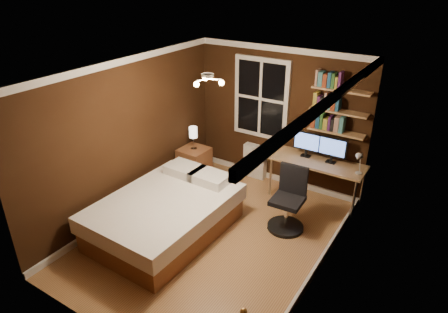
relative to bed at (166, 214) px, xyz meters
The scene contains 24 objects.
floor 0.79m from the bed, 23.93° to the left, with size 4.20×4.20×0.00m, color brown.
wall_back 2.66m from the bed, 74.45° to the left, with size 3.20×0.04×2.50m, color black.
wall_left 1.36m from the bed, 162.42° to the left, with size 0.04×4.20×2.50m, color black.
wall_right 2.47m from the bed, ahead, with size 0.04×4.20×2.50m, color black.
ceiling 2.31m from the bed, 23.93° to the left, with size 3.20×4.20×0.02m, color white.
window 2.68m from the bed, 82.36° to the left, with size 1.06×0.06×1.46m, color silver.
door 2.68m from the bed, 29.07° to the right, with size 0.03×0.82×2.05m, color black, non-canonical shape.
door_knob 2.79m from the bed, 35.04° to the right, with size 0.06×0.06×0.06m, color gold.
ceiling_fixture 2.20m from the bed, 16.37° to the left, with size 0.44×0.44×0.18m, color beige, non-canonical shape.
bookshelf_lower 3.02m from the bed, 52.50° to the left, with size 0.92×0.22×0.03m, color #9B734B.
books_row_lower 3.06m from the bed, 52.50° to the left, with size 0.48×0.16×0.23m, color maroon, non-canonical shape.
bookshelf_middle 3.14m from the bed, 52.50° to the left, with size 0.92×0.22×0.03m, color #9B734B.
books_row_middle 3.20m from the bed, 52.50° to the left, with size 0.42×0.16×0.23m, color navy, non-canonical shape.
bookshelf_upper 3.30m from the bed, 52.50° to the left, with size 0.92×0.22×0.03m, color #9B734B.
books_row_upper 3.37m from the bed, 52.50° to the left, with size 0.42×0.16×0.23m, color #245122, non-canonical shape.
bed is the anchor object (origin of this frame).
nightstand 1.71m from the bed, 111.96° to the left, with size 0.50×0.50×0.62m, color brown.
bedside_lamp 1.79m from the bed, 111.96° to the left, with size 0.15×0.15×0.43m, color white, non-canonical shape.
radiator 2.30m from the bed, 82.97° to the left, with size 0.43×0.15×0.65m, color silver.
desk 2.63m from the bed, 53.18° to the left, with size 1.57×0.59×0.75m.
monitor_left 2.61m from the bed, 58.73° to the left, with size 0.47×0.12×0.44m, color black, non-canonical shape.
monitor_right 2.86m from the bed, 50.96° to the left, with size 0.47×0.12×0.44m, color black, non-canonical shape.
desk_lamp 3.04m from the bed, 40.62° to the left, with size 0.14×0.32×0.44m, color silver, non-canonical shape.
office_chair 1.85m from the bed, 36.42° to the left, with size 0.56×0.56×1.01m.
Camera 1 is at (2.75, -4.07, 3.71)m, focal length 32.00 mm.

